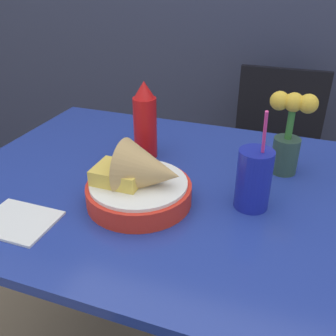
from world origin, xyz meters
TOP-DOWN VIEW (x-y plane):
  - dining_table at (0.00, 0.00)m, footprint 1.22×0.84m
  - chair_far_window at (0.15, 0.89)m, footprint 0.40×0.40m
  - food_basket at (-0.08, -0.11)m, footprint 0.25×0.25m
  - ketchup_bottle at (-0.17, 0.12)m, footprint 0.07×0.07m
  - drink_cup at (0.16, -0.04)m, footprint 0.08×0.08m
  - flower_vase at (0.22, 0.16)m, footprint 0.12×0.07m
  - napkin at (-0.31, -0.27)m, footprint 0.16×0.13m

SIDE VIEW (x-z plane):
  - chair_far_window at x=0.15m, z-range 0.08..0.93m
  - dining_table at x=0.00m, z-range 0.28..1.05m
  - napkin at x=-0.31m, z-range 0.77..0.77m
  - food_basket at x=-0.08m, z-range 0.74..0.90m
  - drink_cup at x=0.16m, z-range 0.71..0.96m
  - ketchup_bottle at x=-0.17m, z-range 0.76..0.99m
  - flower_vase at x=0.22m, z-range 0.77..0.99m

